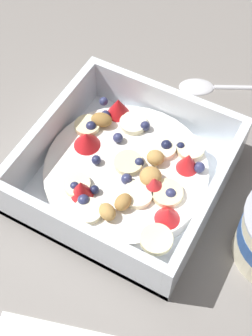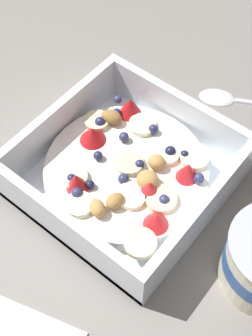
% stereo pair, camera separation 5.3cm
% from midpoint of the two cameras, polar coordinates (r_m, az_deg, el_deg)
% --- Properties ---
extents(ground_plane, '(2.40, 2.40, 0.00)m').
position_cam_midpoint_polar(ground_plane, '(0.55, -3.23, -2.68)').
color(ground_plane, gray).
extents(fruit_bowl, '(0.21, 0.21, 0.07)m').
position_cam_midpoint_polar(fruit_bowl, '(0.53, -2.75, -0.68)').
color(fruit_bowl, white).
rests_on(fruit_bowl, ground).
extents(spoon, '(0.10, 0.16, 0.01)m').
position_cam_midpoint_polar(spoon, '(0.65, 8.64, 9.75)').
color(spoon, silver).
rests_on(spoon, ground).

